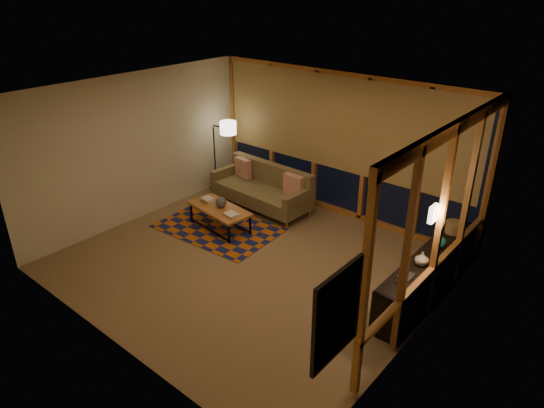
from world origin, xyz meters
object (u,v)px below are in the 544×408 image
Objects in this scene: floor_lamp at (215,155)px; bookshelf at (428,274)px; sofa at (261,188)px; coffee_table at (220,218)px.

floor_lamp is 5.18m from bookshelf.
sofa is 1.15m from coffee_table.
floor_lamp is at bearing 171.77° from bookshelf.
coffee_table is 3.77m from bookshelf.
sofa is 1.32× the size of floor_lamp.
sofa is at bearing 170.28° from bookshelf.
sofa is 3.79m from bookshelf.
bookshelf is at bearing -7.24° from sofa.
coffee_table is 0.81× the size of floor_lamp.
sofa reaches higher than coffee_table.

